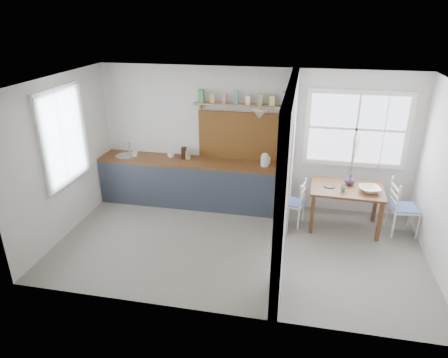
% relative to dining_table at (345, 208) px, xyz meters
% --- Properties ---
extents(floor, '(5.80, 3.20, 0.01)m').
position_rel_dining_table_xyz_m(floor, '(-1.70, -0.94, -0.37)').
color(floor, '#7B715C').
rests_on(floor, ground).
extents(ceiling, '(5.80, 3.20, 0.01)m').
position_rel_dining_table_xyz_m(ceiling, '(-1.70, -0.94, 2.23)').
color(ceiling, beige).
rests_on(ceiling, walls).
extents(walls, '(5.81, 3.21, 2.60)m').
position_rel_dining_table_xyz_m(walls, '(-1.70, -0.94, 0.93)').
color(walls, beige).
rests_on(walls, floor).
extents(partition, '(0.12, 3.20, 2.60)m').
position_rel_dining_table_xyz_m(partition, '(-1.00, -0.88, 1.08)').
color(partition, beige).
rests_on(partition, floor).
extents(kitchen_window, '(0.10, 1.16, 1.50)m').
position_rel_dining_table_xyz_m(kitchen_window, '(-4.57, -0.94, 1.28)').
color(kitchen_window, white).
rests_on(kitchen_window, walls).
extents(nook_window, '(1.76, 0.10, 1.30)m').
position_rel_dining_table_xyz_m(nook_window, '(0.10, 0.62, 1.23)').
color(nook_window, white).
rests_on(nook_window, walls).
extents(counter, '(3.50, 0.60, 0.90)m').
position_rel_dining_table_xyz_m(counter, '(-2.83, 0.38, 0.08)').
color(counter, brown).
rests_on(counter, floor).
extents(sink, '(0.40, 0.40, 0.02)m').
position_rel_dining_table_xyz_m(sink, '(-4.13, 0.36, 0.52)').
color(sink, '#B7B9BD').
rests_on(sink, counter).
extents(backsplash, '(1.65, 0.03, 0.90)m').
position_rel_dining_table_xyz_m(backsplash, '(-1.90, 0.63, 0.98)').
color(backsplash, brown).
rests_on(backsplash, walls).
extents(shelf, '(1.75, 0.20, 0.21)m').
position_rel_dining_table_xyz_m(shelf, '(-1.90, 0.55, 1.63)').
color(shelf, '#8F7651').
rests_on(shelf, walls).
extents(pendant_lamp, '(0.26, 0.26, 0.16)m').
position_rel_dining_table_xyz_m(pendant_lamp, '(-1.55, 0.21, 1.51)').
color(pendant_lamp, beige).
rests_on(pendant_lamp, ceiling).
extents(utensil_rail, '(0.02, 0.50, 0.02)m').
position_rel_dining_table_xyz_m(utensil_rail, '(-1.09, -0.04, 1.08)').
color(utensil_rail, '#B7B9BD').
rests_on(utensil_rail, partition).
extents(dining_table, '(1.22, 0.84, 0.75)m').
position_rel_dining_table_xyz_m(dining_table, '(0.00, 0.00, 0.00)').
color(dining_table, brown).
rests_on(dining_table, floor).
extents(chair_left, '(0.46, 0.46, 0.83)m').
position_rel_dining_table_xyz_m(chair_left, '(-0.89, -0.05, 0.04)').
color(chair_left, white).
rests_on(chair_left, floor).
extents(chair_right, '(0.48, 0.48, 0.95)m').
position_rel_dining_table_xyz_m(chair_right, '(0.95, 0.01, 0.10)').
color(chair_right, white).
rests_on(chair_right, floor).
extents(kettle, '(0.23, 0.20, 0.23)m').
position_rel_dining_table_xyz_m(kettle, '(-1.44, 0.35, 0.64)').
color(kettle, white).
rests_on(kettle, counter).
extents(mug_a, '(0.11, 0.11, 0.09)m').
position_rel_dining_table_xyz_m(mug_a, '(-3.94, 0.36, 0.57)').
color(mug_a, white).
rests_on(mug_a, counter).
extents(mug_b, '(0.17, 0.17, 0.11)m').
position_rel_dining_table_xyz_m(mug_b, '(-3.24, 0.43, 0.58)').
color(mug_b, white).
rests_on(mug_b, counter).
extents(knife_block, '(0.12, 0.15, 0.21)m').
position_rel_dining_table_xyz_m(knife_block, '(-2.99, 0.46, 0.63)').
color(knife_block, '#362015').
rests_on(knife_block, counter).
extents(jar, '(0.12, 0.12, 0.16)m').
position_rel_dining_table_xyz_m(jar, '(-2.89, 0.42, 0.61)').
color(jar, '#989354').
rests_on(jar, counter).
extents(towel_magenta, '(0.02, 0.03, 0.52)m').
position_rel_dining_table_xyz_m(towel_magenta, '(-1.12, 0.05, -0.10)').
color(towel_magenta, '#BD2175').
rests_on(towel_magenta, counter).
extents(towel_orange, '(0.02, 0.03, 0.47)m').
position_rel_dining_table_xyz_m(towel_orange, '(-1.12, 0.01, -0.12)').
color(towel_orange, orange).
rests_on(towel_orange, counter).
extents(bowl, '(0.40, 0.40, 0.08)m').
position_rel_dining_table_xyz_m(bowl, '(0.35, -0.07, 0.41)').
color(bowl, white).
rests_on(bowl, dining_table).
extents(table_cup, '(0.12, 0.12, 0.08)m').
position_rel_dining_table_xyz_m(table_cup, '(-0.08, -0.14, 0.41)').
color(table_cup, '#559960').
rests_on(table_cup, dining_table).
extents(plate, '(0.26, 0.26, 0.02)m').
position_rel_dining_table_xyz_m(plate, '(-0.29, 0.01, 0.38)').
color(plate, '#2E2526').
rests_on(plate, dining_table).
extents(vase, '(0.20, 0.20, 0.18)m').
position_rel_dining_table_xyz_m(vase, '(0.05, 0.16, 0.46)').
color(vase, '#483054').
rests_on(vase, dining_table).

